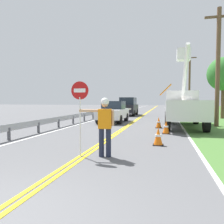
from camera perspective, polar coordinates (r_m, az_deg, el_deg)
centerline_yellow_left at (r=22.41m, az=7.23°, el=-1.42°), size 0.11×110.00×0.01m
centerline_yellow_right at (r=22.39m, az=7.68°, el=-1.43°), size 0.11×110.00×0.01m
edge_line_right at (r=22.30m, az=16.69°, el=-1.55°), size 0.12×110.00×0.01m
edge_line_left at (r=23.08m, az=-1.47°, el=-1.27°), size 0.12×110.00×0.01m
flagger_worker at (r=6.64m, az=-1.97°, el=-2.96°), size 1.08×0.31×1.83m
stop_sign_paddle at (r=6.75m, az=-8.48°, el=2.74°), size 0.56×0.04×2.33m
utility_bucket_truck at (r=15.29m, az=18.34°, el=1.65°), size 2.68×6.82×5.31m
oncoming_sedan_nearest at (r=17.22m, az=0.32°, el=0.02°), size 1.96×4.13×1.70m
oncoming_suv_second at (r=25.37m, az=4.32°, el=1.50°), size 1.95×4.62×2.10m
utility_pole_near at (r=16.31m, az=26.21°, el=11.11°), size 1.80×0.28×7.87m
utility_pole_mid at (r=33.25m, az=19.79°, el=7.48°), size 1.80×0.28×8.47m
traffic_cone_lead at (r=8.62m, az=12.11°, el=-6.40°), size 0.40×0.40×0.70m
traffic_cone_mid at (r=11.68m, az=14.11°, el=-3.95°), size 0.40×0.40×0.70m
traffic_cone_tail at (r=14.02m, az=12.24°, el=-2.77°), size 0.40×0.40×0.70m
guardrail_left_shoulder at (r=19.57m, az=-6.14°, el=-0.55°), size 0.10×32.00×0.71m
roadside_tree_verge at (r=23.59m, az=27.37°, el=8.86°), size 3.00×3.00×5.90m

